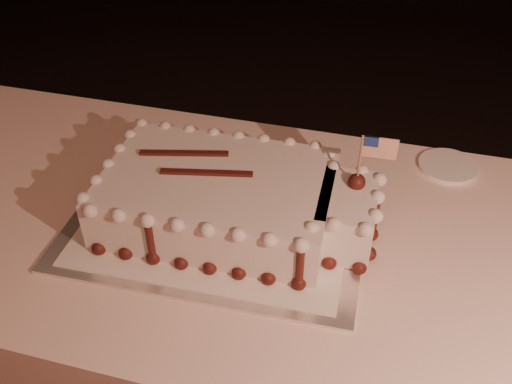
% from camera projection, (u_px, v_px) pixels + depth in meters
% --- Properties ---
extents(room_shell, '(6.10, 8.10, 2.90)m').
position_uv_depth(room_shell, '(175.00, 91.00, 0.30)').
color(room_shell, black).
rests_on(room_shell, ground).
extents(banquet_table, '(2.40, 0.80, 0.75)m').
position_uv_depth(banquet_table, '(303.00, 350.00, 1.39)').
color(banquet_table, '#FFD4C5').
rests_on(banquet_table, ground).
extents(cake_board, '(0.62, 0.48, 0.01)m').
position_uv_depth(cake_board, '(219.00, 219.00, 1.20)').
color(cake_board, silver).
rests_on(cake_board, banquet_table).
extents(doily, '(0.56, 0.43, 0.00)m').
position_uv_depth(doily, '(219.00, 217.00, 1.19)').
color(doily, white).
rests_on(doily, cake_board).
extents(sheet_cake, '(0.58, 0.34, 0.23)m').
position_uv_depth(sheet_cake, '(233.00, 199.00, 1.15)').
color(sheet_cake, silver).
rests_on(sheet_cake, doily).
extents(side_plate, '(0.14, 0.14, 0.01)m').
position_uv_depth(side_plate, '(448.00, 166.00, 1.34)').
color(side_plate, white).
rests_on(side_plate, banquet_table).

